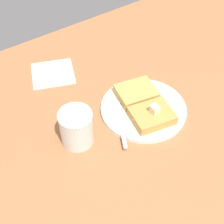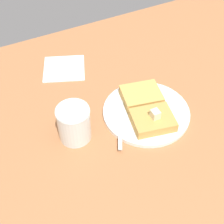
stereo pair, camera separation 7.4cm
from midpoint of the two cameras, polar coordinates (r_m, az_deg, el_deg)
The scene contains 8 objects.
table_surface at distance 81.59cm, azimuth 17.16°, elevation -3.21°, with size 109.64×109.64×2.61cm, color #A5683F.
plate at distance 80.29cm, azimuth 8.90°, elevation -0.14°, with size 22.08×22.08×1.06cm.
toast_slice_left at distance 76.42cm, azimuth 10.20°, elevation -1.61°, with size 8.14×9.92×2.47cm, color tan.
toast_slice_middle at distance 81.84cm, azimuth 7.96°, elevation 2.86°, with size 8.14×9.92×2.47cm, color gold.
butter_pat_primary at distance 74.70cm, azimuth 10.74°, elevation -0.55°, with size 2.10×1.89×2.10cm, color beige.
fork at distance 76.85cm, azimuth 4.20°, elevation -1.61°, with size 14.87×8.64×0.36cm.
syrup_jar at distance 72.00cm, azimuth -4.02°, elevation -2.47°, with size 7.82×7.82×9.04cm.
napkin at distance 93.32cm, azimuth -6.51°, elevation 7.83°, with size 11.61×11.85×0.30cm, color white.
Camera 2 is at (-35.14, 40.74, 61.52)cm, focal length 50.00 mm.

